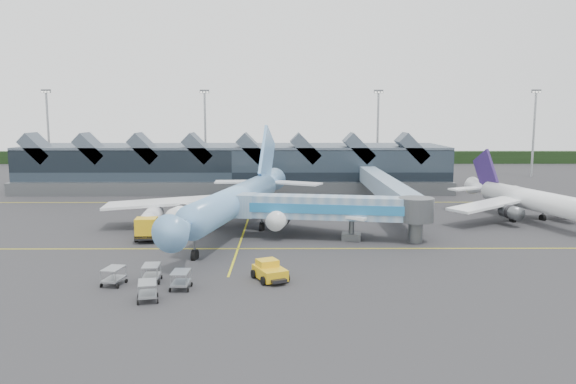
{
  "coord_description": "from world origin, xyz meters",
  "views": [
    {
      "loc": [
        5.75,
        -74.92,
        16.41
      ],
      "look_at": [
        6.21,
        6.27,
        5.0
      ],
      "focal_mm": 35.0,
      "sensor_mm": 36.0,
      "label": 1
    }
  ],
  "objects_px": {
    "jet_bridge": "(343,209)",
    "main_airliner": "(238,199)",
    "pushback_tug": "(270,271)",
    "regional_jet": "(528,199)",
    "fuel_truck": "(151,221)"
  },
  "relations": [
    {
      "from": "regional_jet",
      "to": "pushback_tug",
      "type": "height_order",
      "value": "regional_jet"
    },
    {
      "from": "jet_bridge",
      "to": "fuel_truck",
      "type": "height_order",
      "value": "jet_bridge"
    },
    {
      "from": "main_airliner",
      "to": "pushback_tug",
      "type": "xyz_separation_m",
      "value": [
        5.1,
        -24.48,
        -3.49
      ]
    },
    {
      "from": "jet_bridge",
      "to": "fuel_truck",
      "type": "bearing_deg",
      "value": -176.52
    },
    {
      "from": "regional_jet",
      "to": "fuel_truck",
      "type": "xyz_separation_m",
      "value": [
        -55.32,
        -10.22,
        -1.37
      ]
    },
    {
      "from": "jet_bridge",
      "to": "pushback_tug",
      "type": "distance_m",
      "value": 20.17
    },
    {
      "from": "fuel_truck",
      "to": "pushback_tug",
      "type": "xyz_separation_m",
      "value": [
        16.54,
        -20.35,
        -1.14
      ]
    },
    {
      "from": "jet_bridge",
      "to": "regional_jet",
      "type": "bearing_deg",
      "value": 32.73
    },
    {
      "from": "jet_bridge",
      "to": "main_airliner",
      "type": "bearing_deg",
      "value": 163.85
    },
    {
      "from": "jet_bridge",
      "to": "pushback_tug",
      "type": "height_order",
      "value": "jet_bridge"
    },
    {
      "from": "jet_bridge",
      "to": "pushback_tug",
      "type": "bearing_deg",
      "value": -107.81
    },
    {
      "from": "main_airliner",
      "to": "pushback_tug",
      "type": "relative_size",
      "value": 9.54
    },
    {
      "from": "regional_jet",
      "to": "jet_bridge",
      "type": "distance_m",
      "value": 32.37
    },
    {
      "from": "main_airliner",
      "to": "regional_jet",
      "type": "bearing_deg",
      "value": 20.13
    },
    {
      "from": "regional_jet",
      "to": "jet_bridge",
      "type": "relative_size",
      "value": 1.19
    }
  ]
}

